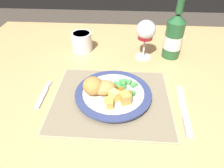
% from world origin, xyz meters
% --- Properties ---
extents(dining_table, '(1.26, 1.07, 0.74)m').
position_xyz_m(dining_table, '(0.00, 0.00, 0.66)').
color(dining_table, tan).
rests_on(dining_table, ground).
extents(placemat, '(0.35, 0.30, 0.01)m').
position_xyz_m(placemat, '(-0.01, -0.07, 0.74)').
color(placemat, tan).
rests_on(placemat, dining_table).
extents(dinner_plate, '(0.23, 0.23, 0.02)m').
position_xyz_m(dinner_plate, '(-0.01, -0.06, 0.76)').
color(dinner_plate, silver).
rests_on(dinner_plate, placemat).
extents(breaded_croquettes, '(0.11, 0.08, 0.05)m').
position_xyz_m(breaded_croquettes, '(-0.05, -0.06, 0.79)').
color(breaded_croquettes, tan).
rests_on(breaded_croquettes, dinner_plate).
extents(green_beans_pile, '(0.09, 0.08, 0.02)m').
position_xyz_m(green_beans_pile, '(0.02, -0.04, 0.77)').
color(green_beans_pile, '#4CA84C').
rests_on(green_beans_pile, dinner_plate).
extents(glazed_carrots, '(0.07, 0.05, 0.02)m').
position_xyz_m(glazed_carrots, '(0.01, -0.07, 0.78)').
color(glazed_carrots, orange).
rests_on(glazed_carrots, dinner_plate).
extents(fork, '(0.01, 0.13, 0.01)m').
position_xyz_m(fork, '(-0.23, -0.06, 0.74)').
color(fork, silver).
rests_on(fork, dining_table).
extents(table_knife, '(0.03, 0.21, 0.01)m').
position_xyz_m(table_knife, '(0.20, -0.11, 0.74)').
color(table_knife, silver).
rests_on(table_knife, dining_table).
extents(wine_glass, '(0.07, 0.07, 0.15)m').
position_xyz_m(wine_glass, '(0.10, 0.20, 0.85)').
color(wine_glass, silver).
rests_on(wine_glass, dining_table).
extents(bottle, '(0.07, 0.07, 0.26)m').
position_xyz_m(bottle, '(0.21, 0.21, 0.83)').
color(bottle, '#23562D').
rests_on(bottle, dining_table).
extents(roast_potatoes, '(0.08, 0.06, 0.03)m').
position_xyz_m(roast_potatoes, '(0.01, -0.10, 0.78)').
color(roast_potatoes, '#E5BC66').
rests_on(roast_potatoes, dinner_plate).
extents(drinking_cup, '(0.08, 0.08, 0.08)m').
position_xyz_m(drinking_cup, '(-0.15, 0.24, 0.78)').
color(drinking_cup, white).
rests_on(drinking_cup, dining_table).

